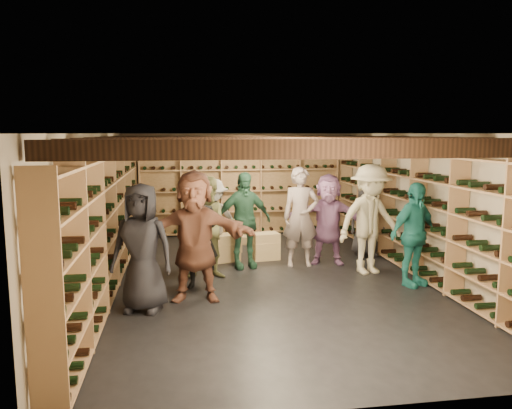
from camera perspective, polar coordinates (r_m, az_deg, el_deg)
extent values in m
plane|color=black|center=(8.39, 1.54, -8.49)|extent=(8.00, 8.00, 0.00)
cube|color=tan|center=(12.06, -1.86, 2.42)|extent=(5.50, 0.02, 2.40)
cube|color=tan|center=(4.34, 11.21, -8.10)|extent=(5.50, 0.02, 2.40)
cube|color=tan|center=(8.10, -17.93, -0.79)|extent=(0.02, 8.00, 2.40)
cube|color=tan|center=(9.04, 18.99, 0.05)|extent=(0.02, 8.00, 2.40)
cube|color=beige|center=(8.04, 1.60, 8.12)|extent=(5.50, 8.00, 0.01)
cube|color=black|center=(4.64, 9.46, 6.28)|extent=(5.40, 0.12, 0.18)
cube|color=black|center=(5.48, 6.59, 6.60)|extent=(5.40, 0.12, 0.18)
cube|color=black|center=(6.33, 4.48, 6.83)|extent=(5.40, 0.12, 0.18)
cube|color=black|center=(7.18, 2.87, 7.00)|extent=(5.40, 0.12, 0.18)
cube|color=black|center=(8.04, 1.60, 7.13)|extent=(5.40, 0.12, 0.18)
cube|color=black|center=(8.90, 0.58, 7.23)|extent=(5.40, 0.12, 0.18)
cube|color=black|center=(9.77, -0.27, 7.31)|extent=(5.40, 0.12, 0.18)
cube|color=black|center=(10.63, -0.97, 7.38)|extent=(5.40, 0.12, 0.18)
cube|color=black|center=(11.50, -1.57, 7.43)|extent=(5.40, 0.12, 0.18)
cube|color=#9F734D|center=(8.10, -16.63, -1.64)|extent=(0.32, 7.50, 2.15)
cube|color=#9F734D|center=(8.97, 17.94, -0.76)|extent=(0.32, 7.50, 2.15)
cube|color=#9F734D|center=(11.90, -1.75, 1.74)|extent=(4.70, 0.30, 2.15)
cube|color=tan|center=(9.53, -3.46, -5.94)|extent=(0.57, 0.46, 0.17)
cube|color=tan|center=(9.49, -3.47, -4.94)|extent=(0.57, 0.46, 0.17)
cube|color=tan|center=(9.46, -3.48, -3.94)|extent=(0.57, 0.46, 0.17)
cube|color=tan|center=(9.63, 1.05, -5.78)|extent=(0.55, 0.41, 0.17)
cube|color=tan|center=(9.59, 1.06, -4.80)|extent=(0.55, 0.41, 0.17)
cube|color=tan|center=(9.55, 1.06, -3.80)|extent=(0.55, 0.41, 0.17)
cube|color=tan|center=(10.98, -1.14, -4.05)|extent=(0.59, 0.50, 0.17)
imported|color=black|center=(6.91, -12.89, -4.84)|extent=(0.98, 0.78, 1.75)
imported|color=black|center=(7.76, -6.39, -3.69)|extent=(0.70, 0.58, 1.63)
imported|color=brown|center=(8.27, -5.21, -2.69)|extent=(0.85, 0.67, 1.71)
imported|color=beige|center=(8.75, 12.91, -1.66)|extent=(1.35, 0.97, 1.88)
imported|color=#238179|center=(8.23, 17.58, -3.28)|extent=(1.05, 0.75, 1.65)
imported|color=brown|center=(7.21, -7.02, -3.58)|extent=(1.81, 0.79, 1.89)
imported|color=gray|center=(9.04, 5.13, -1.44)|extent=(0.69, 0.48, 1.80)
imported|color=#ABA49C|center=(9.37, -4.91, -1.84)|extent=(1.15, 0.88, 1.56)
imported|color=#26513A|center=(8.90, -1.45, -1.81)|extent=(1.07, 0.60, 1.73)
imported|color=#9D679C|center=(9.28, 8.24, -1.66)|extent=(1.62, 0.89, 1.67)
imported|color=#343439|center=(10.04, 12.54, -1.56)|extent=(0.77, 0.54, 1.49)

